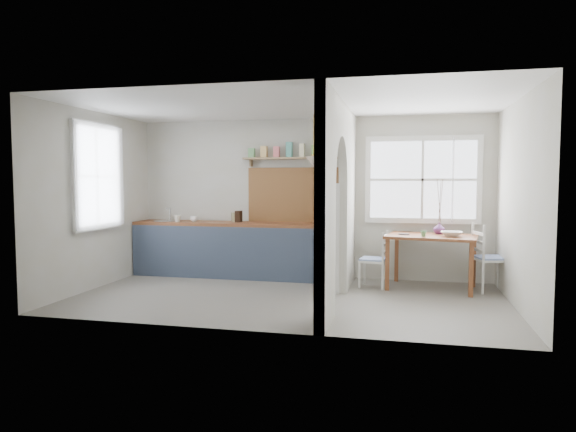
% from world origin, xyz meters
% --- Properties ---
extents(floor, '(5.80, 3.20, 0.01)m').
position_xyz_m(floor, '(0.00, 0.00, 0.00)').
color(floor, slate).
rests_on(floor, ground).
extents(ceiling, '(5.80, 3.20, 0.01)m').
position_xyz_m(ceiling, '(0.00, 0.00, 2.60)').
color(ceiling, beige).
rests_on(ceiling, walls).
extents(walls, '(5.81, 3.21, 2.60)m').
position_xyz_m(walls, '(0.00, 0.00, 1.30)').
color(walls, beige).
rests_on(walls, floor).
extents(partition, '(0.12, 3.20, 2.60)m').
position_xyz_m(partition, '(0.70, 0.06, 1.45)').
color(partition, beige).
rests_on(partition, floor).
extents(kitchen_window, '(0.10, 1.16, 1.50)m').
position_xyz_m(kitchen_window, '(-2.87, 0.00, 1.65)').
color(kitchen_window, white).
rests_on(kitchen_window, walls).
extents(nook_window, '(1.76, 0.10, 1.30)m').
position_xyz_m(nook_window, '(1.80, 1.56, 1.60)').
color(nook_window, white).
rests_on(nook_window, walls).
extents(counter, '(3.50, 0.60, 0.90)m').
position_xyz_m(counter, '(-1.13, 1.33, 0.46)').
color(counter, brown).
rests_on(counter, floor).
extents(sink, '(0.40, 0.40, 0.02)m').
position_xyz_m(sink, '(-2.43, 1.30, 0.89)').
color(sink, silver).
rests_on(sink, counter).
extents(backsplash, '(1.65, 0.03, 0.90)m').
position_xyz_m(backsplash, '(-0.20, 1.58, 1.35)').
color(backsplash, brown).
rests_on(backsplash, walls).
extents(shelf, '(1.75, 0.20, 0.21)m').
position_xyz_m(shelf, '(-0.20, 1.49, 2.01)').
color(shelf, '#957E59').
rests_on(shelf, walls).
extents(pendant_lamp, '(0.26, 0.26, 0.16)m').
position_xyz_m(pendant_lamp, '(0.15, 1.15, 1.88)').
color(pendant_lamp, '#F0E3CB').
rests_on(pendant_lamp, ceiling).
extents(utensil_rail, '(0.02, 0.50, 0.02)m').
position_xyz_m(utensil_rail, '(0.61, 0.90, 1.45)').
color(utensil_rail, silver).
rests_on(utensil_rail, partition).
extents(dining_table, '(1.38, 1.04, 0.79)m').
position_xyz_m(dining_table, '(1.93, 1.04, 0.39)').
color(dining_table, brown).
rests_on(dining_table, floor).
extents(chair_left, '(0.43, 0.43, 0.84)m').
position_xyz_m(chair_left, '(1.09, 0.97, 0.42)').
color(chair_left, silver).
rests_on(chair_left, floor).
extents(chair_right, '(0.54, 0.54, 0.97)m').
position_xyz_m(chair_right, '(2.76, 1.05, 0.49)').
color(chair_right, silver).
rests_on(chair_right, floor).
extents(kettle, '(0.22, 0.19, 0.22)m').
position_xyz_m(kettle, '(0.25, 1.23, 1.01)').
color(kettle, silver).
rests_on(kettle, counter).
extents(mug_a, '(0.15, 0.15, 0.12)m').
position_xyz_m(mug_a, '(-2.14, 1.14, 0.96)').
color(mug_a, silver).
rests_on(mug_a, counter).
extents(mug_b, '(0.12, 0.12, 0.10)m').
position_xyz_m(mug_b, '(-1.90, 1.29, 0.95)').
color(mug_b, white).
rests_on(mug_b, counter).
extents(knife_block, '(0.10, 0.13, 0.19)m').
position_xyz_m(knife_block, '(-1.14, 1.35, 0.99)').
color(knife_block, '#331F10').
rests_on(knife_block, counter).
extents(jar, '(0.13, 0.13, 0.16)m').
position_xyz_m(jar, '(-1.21, 1.35, 0.98)').
color(jar, '#877E55').
rests_on(jar, counter).
extents(towel_magenta, '(0.02, 0.03, 0.56)m').
position_xyz_m(towel_magenta, '(0.58, 0.99, 0.28)').
color(towel_magenta, '#D5298D').
rests_on(towel_magenta, counter).
extents(towel_orange, '(0.02, 0.03, 0.50)m').
position_xyz_m(towel_orange, '(0.58, 0.94, 0.25)').
color(towel_orange, orange).
rests_on(towel_orange, counter).
extents(bowl, '(0.31, 0.31, 0.07)m').
position_xyz_m(bowl, '(2.20, 0.93, 0.83)').
color(bowl, white).
rests_on(bowl, dining_table).
extents(table_cup, '(0.10, 0.10, 0.08)m').
position_xyz_m(table_cup, '(1.81, 0.83, 0.83)').
color(table_cup, '#65A96B').
rests_on(table_cup, dining_table).
extents(plate, '(0.17, 0.17, 0.01)m').
position_xyz_m(plate, '(1.53, 1.04, 0.80)').
color(plate, '#342D2D').
rests_on(plate, dining_table).
extents(vase, '(0.21, 0.21, 0.18)m').
position_xyz_m(vase, '(2.04, 1.24, 0.88)').
color(vase, '#5F2E6B').
rests_on(vase, dining_table).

